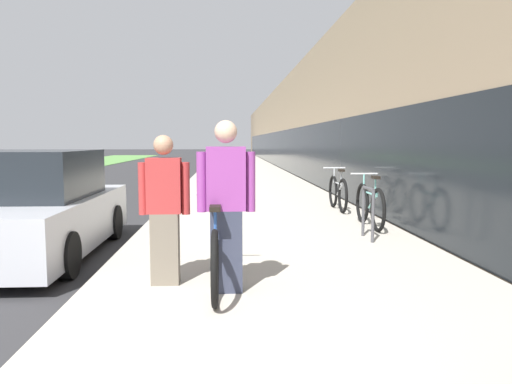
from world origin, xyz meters
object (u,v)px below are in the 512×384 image
person_rider (226,206)px  cruiser_bike_middle (338,193)px  cruiser_bike_nearest (370,205)px  bike_rack_hoop (368,208)px  parked_sedan_curbside (33,209)px  tandem_bicycle (217,248)px  person_bystander (165,210)px

person_rider → cruiser_bike_middle: size_ratio=1.01×
cruiser_bike_nearest → cruiser_bike_middle: size_ratio=1.01×
bike_rack_hoop → parked_sedan_curbside: size_ratio=0.20×
bike_rack_hoop → parked_sedan_curbside: (-5.16, -0.25, 0.04)m
tandem_bicycle → person_rider: bearing=-69.0°
cruiser_bike_middle → bike_rack_hoop: bearing=-94.6°
tandem_bicycle → cruiser_bike_middle: cruiser_bike_middle is taller
person_rider → cruiser_bike_nearest: bearing=55.4°
tandem_bicycle → parked_sedan_curbside: (-2.79, 2.13, 0.16)m
person_bystander → cruiser_bike_middle: size_ratio=0.93×
person_rider → cruiser_bike_middle: 6.62m
tandem_bicycle → bike_rack_hoop: tandem_bicycle is taller
person_rider → person_bystander: (-0.67, 0.31, -0.07)m
tandem_bicycle → person_rider: (0.11, -0.28, 0.50)m
person_bystander → bike_rack_hoop: person_bystander is taller
bike_rack_hoop → cruiser_bike_middle: cruiser_bike_middle is taller
bike_rack_hoop → tandem_bicycle: bearing=-134.9°
person_bystander → cruiser_bike_nearest: person_bystander is taller
tandem_bicycle → parked_sedan_curbside: parked_sedan_curbside is taller
tandem_bicycle → bike_rack_hoop: (2.37, 2.38, 0.12)m
person_rider → cruiser_bike_nearest: person_rider is taller
tandem_bicycle → parked_sedan_curbside: 3.51m
cruiser_bike_middle → parked_sedan_curbside: parked_sedan_curbside is taller
person_bystander → cruiser_bike_middle: 6.63m
bike_rack_hoop → person_bystander: bearing=-141.3°
tandem_bicycle → parked_sedan_curbside: size_ratio=0.55×
parked_sedan_curbside → cruiser_bike_nearest: bearing=14.0°
person_rider → bike_rack_hoop: bearing=49.7°
person_bystander → cruiser_bike_nearest: size_ratio=0.92×
tandem_bicycle → bike_rack_hoop: size_ratio=2.80×
person_bystander → tandem_bicycle: bearing=-2.6°
bike_rack_hoop → cruiser_bike_nearest: 1.19m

